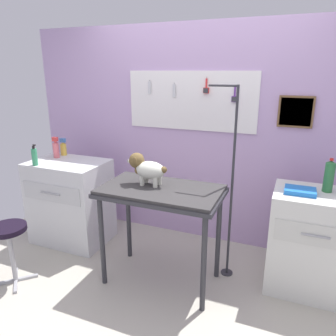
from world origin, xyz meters
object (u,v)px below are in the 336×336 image
Objects in this scene: grooming_arm at (231,193)px; grooming_table at (161,199)px; dog at (146,168)px; cabinet_right at (311,242)px; stool at (9,237)px; soda_bottle at (329,176)px; counter_left at (71,201)px; pump_bottle_white at (63,148)px.

grooming_table is at bearing -149.02° from grooming_arm.
cabinet_right is (1.37, 0.35, -0.59)m from dog.
soda_bottle is (2.50, 0.98, 0.57)m from stool.
counter_left is 3.24× the size of soda_bottle.
stool is 2.74m from soda_bottle.
counter_left is at bearing -44.81° from pump_bottle_white.
dog is 0.41× the size of counter_left.
stool is at bearing -159.46° from cabinet_right.
grooming_arm is 8.90× the size of pump_bottle_white.
grooming_arm is at bearing 25.85° from stool.
soda_bottle is at bearing 21.43° from stool.
grooming_table is 0.60× the size of grooming_arm.
counter_left reaches higher than stool.
pump_bottle_white is at bearing 135.19° from counter_left.
pump_bottle_white reaches higher than cabinet_right.
pump_bottle_white reaches higher than grooming_table.
stool is at bearing -89.92° from counter_left.
pump_bottle_white is at bearing 174.01° from grooming_arm.
grooming_table is 1.38m from soda_bottle.
dog is 1.49m from soda_bottle.
grooming_table is 0.29m from dog.
soda_bottle is (0.06, 0.07, 0.57)m from cabinet_right.
soda_bottle is at bearing 3.32° from counter_left.
grooming_table reaches higher than cabinet_right.
pump_bottle_white is (-1.43, 0.52, 0.19)m from grooming_table.
counter_left reaches higher than grooming_table.
grooming_arm is 1.90× the size of counter_left.
cabinet_right is (2.44, 0.08, -0.01)m from counter_left.
grooming_table is at bearing 23.47° from stool.
counter_left is at bearing -178.19° from cabinet_right.
cabinet_right is (1.22, 0.39, -0.35)m from grooming_table.
soda_bottle is (1.43, 0.42, -0.02)m from dog.
counter_left reaches higher than cabinet_right.
counter_left is (-1.06, 0.27, -0.58)m from dog.
grooming_arm is 1.78m from counter_left.
grooming_arm reaches higher than grooming_table.
grooming_arm reaches higher than counter_left.
stool is at bearing -78.37° from pump_bottle_white.
grooming_arm reaches higher than pump_bottle_white.
grooming_table is 5.32× the size of pump_bottle_white.
dog is at bearing -20.74° from pump_bottle_white.
soda_bottle is (1.28, 0.45, 0.22)m from grooming_table.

